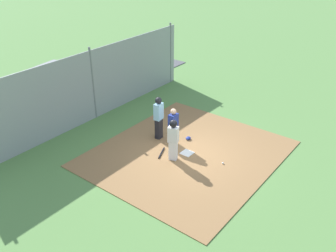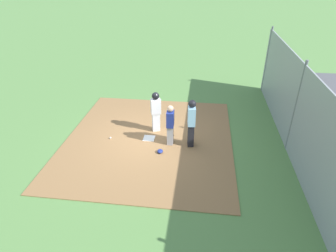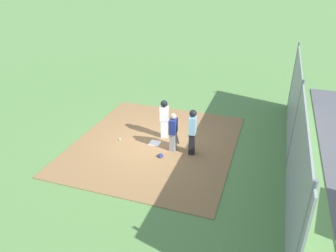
{
  "view_description": "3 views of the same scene",
  "coord_description": "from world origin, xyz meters",
  "px_view_note": "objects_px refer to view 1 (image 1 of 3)",
  "views": [
    {
      "loc": [
        10.31,
        7.05,
        7.92
      ],
      "look_at": [
        -0.38,
        -1.24,
        0.67
      ],
      "focal_mm": 40.15,
      "sensor_mm": 36.0,
      "label": 1
    },
    {
      "loc": [
        -9.42,
        -1.93,
        5.99
      ],
      "look_at": [
        -0.24,
        -0.78,
        0.78
      ],
      "focal_mm": 30.76,
      "sensor_mm": 36.0,
      "label": 2
    },
    {
      "loc": [
        -10.83,
        -4.21,
        6.7
      ],
      "look_at": [
        -0.15,
        -0.62,
        1.0
      ],
      "focal_mm": 34.61,
      "sensor_mm": 36.0,
      "label": 3
    }
  ],
  "objects_px": {
    "catcher": "(173,126)",
    "catcher_mask": "(188,138)",
    "parked_car_silver": "(49,81)",
    "home_plate": "(187,153)",
    "parked_car_dark": "(91,74)",
    "umpire": "(159,117)",
    "baseball": "(223,163)",
    "baseball_bat": "(161,153)",
    "runner": "(173,137)"
  },
  "relations": [
    {
      "from": "catcher",
      "to": "parked_car_dark",
      "type": "relative_size",
      "value": 0.36
    },
    {
      "from": "umpire",
      "to": "parked_car_dark",
      "type": "xyz_separation_m",
      "value": [
        -2.45,
        -6.83,
        -0.4
      ]
    },
    {
      "from": "home_plate",
      "to": "parked_car_dark",
      "type": "height_order",
      "value": "parked_car_dark"
    },
    {
      "from": "catcher",
      "to": "parked_car_dark",
      "type": "height_order",
      "value": "catcher"
    },
    {
      "from": "home_plate",
      "to": "catcher",
      "type": "height_order",
      "value": "catcher"
    },
    {
      "from": "runner",
      "to": "baseball",
      "type": "height_order",
      "value": "runner"
    },
    {
      "from": "catcher",
      "to": "catcher_mask",
      "type": "xyz_separation_m",
      "value": [
        -0.67,
        0.29,
        -0.76
      ]
    },
    {
      "from": "catcher",
      "to": "catcher_mask",
      "type": "bearing_deg",
      "value": 65.81
    },
    {
      "from": "umpire",
      "to": "catcher",
      "type": "bearing_deg",
      "value": -8.69
    },
    {
      "from": "baseball_bat",
      "to": "baseball",
      "type": "bearing_deg",
      "value": -92.42
    },
    {
      "from": "runner",
      "to": "catcher",
      "type": "bearing_deg",
      "value": 17.31
    },
    {
      "from": "umpire",
      "to": "catcher_mask",
      "type": "xyz_separation_m",
      "value": [
        -0.64,
        1.06,
        -0.93
      ]
    },
    {
      "from": "runner",
      "to": "baseball_bat",
      "type": "xyz_separation_m",
      "value": [
        -0.03,
        -0.6,
        -0.93
      ]
    },
    {
      "from": "runner",
      "to": "parked_car_silver",
      "type": "height_order",
      "value": "runner"
    },
    {
      "from": "runner",
      "to": "catcher_mask",
      "type": "distance_m",
      "value": 1.86
    },
    {
      "from": "umpire",
      "to": "baseball",
      "type": "distance_m",
      "value": 3.27
    },
    {
      "from": "home_plate",
      "to": "umpire",
      "type": "height_order",
      "value": "umpire"
    },
    {
      "from": "catcher_mask",
      "to": "parked_car_silver",
      "type": "distance_m",
      "value": 8.86
    },
    {
      "from": "home_plate",
      "to": "parked_car_dark",
      "type": "distance_m",
      "value": 8.92
    },
    {
      "from": "home_plate",
      "to": "umpire",
      "type": "distance_m",
      "value": 1.92
    },
    {
      "from": "catcher_mask",
      "to": "runner",
      "type": "bearing_deg",
      "value": 14.05
    },
    {
      "from": "umpire",
      "to": "baseball_bat",
      "type": "height_order",
      "value": "umpire"
    },
    {
      "from": "parked_car_silver",
      "to": "baseball_bat",
      "type": "bearing_deg",
      "value": 73.69
    },
    {
      "from": "umpire",
      "to": "baseball",
      "type": "relative_size",
      "value": 25.04
    },
    {
      "from": "catcher_mask",
      "to": "umpire",
      "type": "bearing_deg",
      "value": -58.91
    },
    {
      "from": "baseball_bat",
      "to": "catcher_mask",
      "type": "relative_size",
      "value": 3.25
    },
    {
      "from": "runner",
      "to": "baseball_bat",
      "type": "relative_size",
      "value": 2.15
    },
    {
      "from": "parked_car_silver",
      "to": "home_plate",
      "type": "bearing_deg",
      "value": 78.19
    },
    {
      "from": "runner",
      "to": "parked_car_dark",
      "type": "relative_size",
      "value": 0.38
    },
    {
      "from": "baseball",
      "to": "catcher",
      "type": "bearing_deg",
      "value": -90.91
    },
    {
      "from": "parked_car_dark",
      "to": "parked_car_silver",
      "type": "distance_m",
      "value": 2.31
    },
    {
      "from": "catcher",
      "to": "baseball_bat",
      "type": "xyz_separation_m",
      "value": [
        0.88,
        0.09,
        -0.79
      ]
    },
    {
      "from": "catcher_mask",
      "to": "parked_car_silver",
      "type": "bearing_deg",
      "value": -88.05
    },
    {
      "from": "catcher_mask",
      "to": "parked_car_silver",
      "type": "relative_size",
      "value": 0.05
    },
    {
      "from": "parked_car_dark",
      "to": "catcher_mask",
      "type": "bearing_deg",
      "value": -94.7
    },
    {
      "from": "parked_car_dark",
      "to": "umpire",
      "type": "bearing_deg",
      "value": -101.51
    },
    {
      "from": "parked_car_dark",
      "to": "runner",
      "type": "bearing_deg",
      "value": -104.02
    },
    {
      "from": "umpire",
      "to": "parked_car_dark",
      "type": "bearing_deg",
      "value": 153.49
    },
    {
      "from": "catcher",
      "to": "catcher_mask",
      "type": "relative_size",
      "value": 6.61
    },
    {
      "from": "catcher",
      "to": "baseball_bat",
      "type": "height_order",
      "value": "catcher"
    },
    {
      "from": "baseball",
      "to": "runner",
      "type": "bearing_deg",
      "value": -62.45
    },
    {
      "from": "home_plate",
      "to": "parked_car_silver",
      "type": "height_order",
      "value": "parked_car_silver"
    },
    {
      "from": "umpire",
      "to": "baseball_bat",
      "type": "bearing_deg",
      "value": -53.25
    },
    {
      "from": "baseball_bat",
      "to": "baseball",
      "type": "relative_size",
      "value": 10.53
    },
    {
      "from": "baseball",
      "to": "parked_car_dark",
      "type": "height_order",
      "value": "parked_car_dark"
    },
    {
      "from": "baseball",
      "to": "parked_car_silver",
      "type": "distance_m",
      "value": 10.93
    },
    {
      "from": "home_plate",
      "to": "baseball",
      "type": "relative_size",
      "value": 5.95
    },
    {
      "from": "catcher_mask",
      "to": "parked_car_silver",
      "type": "height_order",
      "value": "parked_car_silver"
    },
    {
      "from": "catcher",
      "to": "baseball",
      "type": "bearing_deg",
      "value": -1.52
    },
    {
      "from": "baseball_bat",
      "to": "home_plate",
      "type": "bearing_deg",
      "value": -73.38
    }
  ]
}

